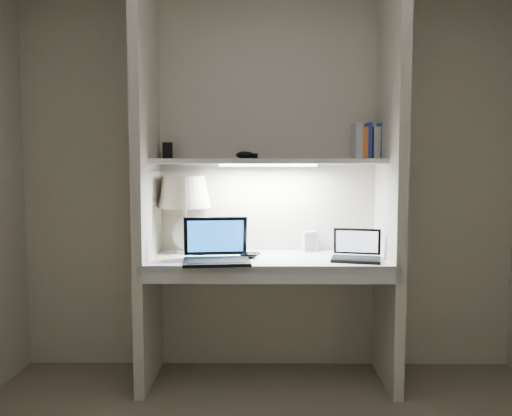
{
  "coord_description": "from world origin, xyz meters",
  "views": [
    {
      "loc": [
        -0.05,
        -1.76,
        1.3
      ],
      "look_at": [
        -0.07,
        1.05,
        1.08
      ],
      "focal_mm": 35.0,
      "sensor_mm": 36.0,
      "label": 1
    }
  ],
  "objects_px": {
    "speaker": "(310,241)",
    "laptop_main": "(216,252)",
    "laptop_netbook": "(356,253)",
    "book_row": "(370,142)",
    "table_lamp": "(184,201)"
  },
  "relations": [
    {
      "from": "speaker",
      "to": "laptop_main",
      "type": "bearing_deg",
      "value": -170.82
    },
    {
      "from": "laptop_netbook",
      "to": "book_row",
      "type": "relative_size",
      "value": 1.45
    },
    {
      "from": "speaker",
      "to": "book_row",
      "type": "bearing_deg",
      "value": -29.04
    },
    {
      "from": "laptop_main",
      "to": "table_lamp",
      "type": "bearing_deg",
      "value": 119.65
    },
    {
      "from": "laptop_netbook",
      "to": "speaker",
      "type": "height_order",
      "value": "laptop_netbook"
    },
    {
      "from": "laptop_netbook",
      "to": "table_lamp",
      "type": "bearing_deg",
      "value": -179.81
    },
    {
      "from": "table_lamp",
      "to": "laptop_main",
      "type": "xyz_separation_m",
      "value": [
        0.23,
        -0.31,
        -0.27
      ]
    },
    {
      "from": "laptop_main",
      "to": "book_row",
      "type": "relative_size",
      "value": 1.83
    },
    {
      "from": "laptop_main",
      "to": "speaker",
      "type": "distance_m",
      "value": 0.68
    },
    {
      "from": "laptop_main",
      "to": "laptop_netbook",
      "type": "relative_size",
      "value": 1.26
    },
    {
      "from": "laptop_main",
      "to": "book_row",
      "type": "bearing_deg",
      "value": 11.46
    },
    {
      "from": "laptop_netbook",
      "to": "laptop_main",
      "type": "bearing_deg",
      "value": -162.42
    },
    {
      "from": "table_lamp",
      "to": "laptop_netbook",
      "type": "bearing_deg",
      "value": -12.95
    },
    {
      "from": "table_lamp",
      "to": "speaker",
      "type": "xyz_separation_m",
      "value": [
        0.8,
        0.05,
        -0.26
      ]
    },
    {
      "from": "table_lamp",
      "to": "laptop_netbook",
      "type": "height_order",
      "value": "table_lamp"
    }
  ]
}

